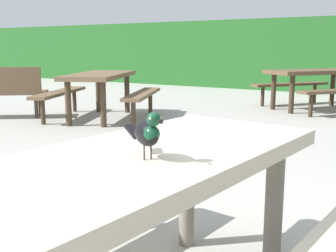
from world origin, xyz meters
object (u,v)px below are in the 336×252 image
object	(u,v)px
picnic_table_mid_left	(100,85)
bird_grackle	(148,132)
picnic_table_foreground	(139,198)
picnic_table_mid_right	(314,80)
park_bench_side	(1,89)

from	to	relation	value
picnic_table_mid_left	bird_grackle	bearing A→B (deg)	-47.28
picnic_table_foreground	picnic_table_mid_right	bearing A→B (deg)	96.84
picnic_table_mid_right	park_bench_side	distance (m)	5.54
bird_grackle	picnic_table_mid_right	bearing A→B (deg)	97.46
picnic_table_foreground	picnic_table_mid_left	bearing A→B (deg)	132.46
bird_grackle	picnic_table_mid_left	bearing A→B (deg)	132.72
picnic_table_foreground	bird_grackle	world-z (taller)	bird_grackle
park_bench_side	picnic_table_mid_left	bearing A→B (deg)	30.61
bird_grackle	picnic_table_mid_left	size ratio (longest dim) A/B	0.12
picnic_table_foreground	park_bench_side	size ratio (longest dim) A/B	1.37
picnic_table_foreground	bird_grackle	distance (m)	0.30
picnic_table_mid_right	park_bench_side	bearing A→B (deg)	-137.91
picnic_table_mid_left	park_bench_side	xyz separation A→B (m)	(-1.40, -0.83, -0.07)
picnic_table_mid_left	picnic_table_mid_right	distance (m)	3.97
picnic_table_mid_left	picnic_table_mid_right	bearing A→B (deg)	46.77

